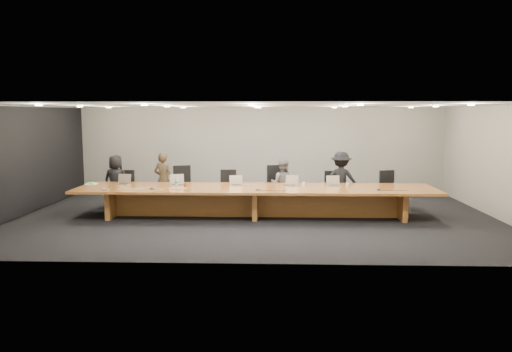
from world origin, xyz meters
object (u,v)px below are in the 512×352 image
(av_box, at_px, (106,189))
(mic_center, at_px, (258,190))
(conference_table, at_px, (256,196))
(person_b, at_px, (163,180))
(chair_far_left, at_px, (125,188))
(person_d, at_px, (341,180))
(chair_far_right, at_px, (390,189))
(laptop_d, at_px, (290,180))
(chair_mid_right, at_px, (277,186))
(water_bottle, at_px, (177,182))
(laptop_b, at_px, (177,180))
(laptop_c, at_px, (237,180))
(chair_right, at_px, (332,189))
(amber_mug, at_px, (185,185))
(mic_right, at_px, (379,190))
(person_c, at_px, (283,184))
(paper_cup_far, at_px, (347,184))
(laptop_a, at_px, (123,179))
(laptop_e, at_px, (334,181))
(chair_left, at_px, (183,186))
(chair_mid_left, at_px, (229,189))
(mic_left, at_px, (151,188))
(paper_cup_near, at_px, (304,184))

(av_box, height_order, mic_center, mic_center)
(conference_table, distance_m, person_b, 2.83)
(chair_far_left, bearing_deg, person_d, 2.56)
(person_b, height_order, mic_center, person_b)
(chair_far_right, relative_size, laptop_d, 3.04)
(person_b, distance_m, person_d, 4.90)
(chair_mid_right, distance_m, water_bottle, 2.84)
(person_d, relative_size, laptop_b, 4.26)
(person_b, height_order, water_bottle, person_b)
(laptop_c, relative_size, mic_center, 2.56)
(chair_right, relative_size, amber_mug, 11.78)
(chair_far_right, distance_m, mic_right, 1.80)
(chair_mid_right, height_order, person_c, person_c)
(mic_right, bearing_deg, chair_far_left, 166.87)
(paper_cup_far, bearing_deg, chair_far_right, 36.82)
(laptop_c, bearing_deg, person_d, 5.30)
(person_c, height_order, laptop_a, person_c)
(conference_table, distance_m, person_c, 1.33)
(laptop_e, bearing_deg, mic_center, -166.02)
(mic_center, bearing_deg, laptop_b, 159.57)
(laptop_d, bearing_deg, laptop_c, -158.69)
(laptop_b, xyz_separation_m, laptop_e, (4.05, 0.01, -0.01))
(laptop_b, bearing_deg, chair_left, 74.23)
(laptop_b, height_order, av_box, laptop_b)
(chair_mid_left, distance_m, laptop_e, 2.96)
(person_b, height_order, laptop_e, person_b)
(laptop_e, distance_m, mic_center, 2.10)
(chair_right, height_order, paper_cup_far, chair_right)
(person_c, height_order, av_box, person_c)
(mic_left, bearing_deg, mic_right, 0.13)
(amber_mug, bearing_deg, mic_center, -14.54)
(chair_left, distance_m, laptop_b, 0.99)
(chair_far_right, relative_size, person_b, 0.68)
(laptop_b, relative_size, av_box, 2.06)
(laptop_c, xyz_separation_m, laptop_d, (1.39, -0.01, 0.00))
(chair_far_left, bearing_deg, chair_right, 2.59)
(person_d, bearing_deg, chair_far_right, -165.94)
(person_b, bearing_deg, paper_cup_far, -173.69)
(paper_cup_far, bearing_deg, chair_mid_right, 152.04)
(laptop_e, bearing_deg, amber_mug, 176.41)
(chair_far_right, distance_m, person_b, 6.27)
(amber_mug, distance_m, paper_cup_near, 3.03)
(amber_mug, height_order, paper_cup_far, amber_mug)
(laptop_d, bearing_deg, mic_right, 3.84)
(chair_far_left, height_order, chair_mid_left, chair_mid_left)
(chair_left, bearing_deg, paper_cup_far, -31.34)
(chair_mid_right, bearing_deg, laptop_c, -147.28)
(chair_left, distance_m, person_b, 0.58)
(person_c, bearing_deg, chair_mid_left, 8.37)
(chair_mid_left, height_order, laptop_d, chair_mid_left)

